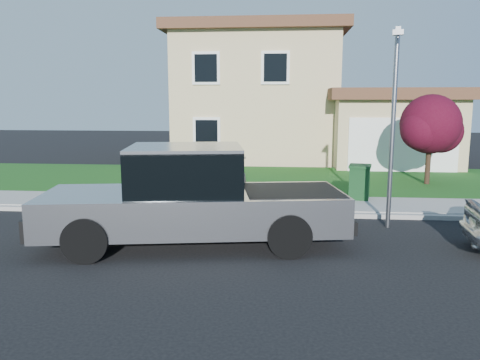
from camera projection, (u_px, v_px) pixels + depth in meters
The scene contains 10 objects.
ground at pixel (216, 247), 9.93m from camera, with size 80.00×80.00×0.00m, color black.
curb at pixel (268, 214), 12.68m from camera, with size 40.00×0.20×0.12m, color gray.
sidewalk at pixel (269, 204), 13.75m from camera, with size 40.00×2.00×0.15m, color gray.
lawn at pixel (272, 180), 18.18m from camera, with size 40.00×7.00×0.10m, color #194313.
house at pixel (282, 100), 25.38m from camera, with size 14.00×11.30×6.85m.
pickup_truck at pixel (193, 199), 10.00m from camera, with size 6.77×3.20×2.14m.
woman at pixel (236, 192), 11.33m from camera, with size 0.67×0.47×1.89m.
ornamental_tree at pixel (431, 127), 16.74m from camera, with size 2.35×2.12×3.23m.
trash_bin at pixel (360, 182), 14.13m from camera, with size 0.78×0.85×1.03m.
street_lamp at pixel (393, 118), 11.05m from camera, with size 0.29×0.62×4.70m.
Camera 1 is at (1.36, -9.47, 3.05)m, focal length 35.00 mm.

